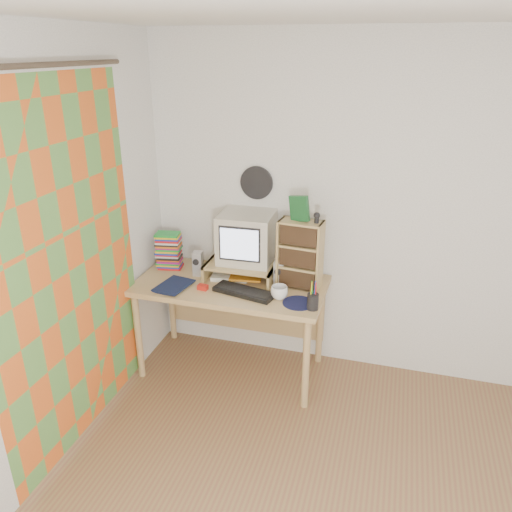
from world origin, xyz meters
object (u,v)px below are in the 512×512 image
Objects in this scene: desk at (233,296)px; crt_monitor at (246,239)px; diary at (162,281)px; dvd_stack at (169,252)px; cd_rack at (300,255)px; keyboard at (244,292)px; mug at (279,292)px.

desk is 0.45m from crt_monitor.
dvd_stack is at bearing 114.64° from diary.
cd_rack is at bearing 2.63° from desk.
desk is 3.59× the size of crt_monitor.
crt_monitor is at bearing 39.24° from diary.
crt_monitor reaches higher than diary.
desk is 5.44× the size of dvd_stack.
desk is 0.55m from diary.
keyboard is 1.72× the size of dvd_stack.
crt_monitor is at bearing 117.26° from keyboard.
dvd_stack is 0.33m from diary.
desk is 3.16× the size of keyboard.
cd_rack is (1.05, -0.05, 0.12)m from dvd_stack.
cd_rack reaches higher than dvd_stack.
dvd_stack is (-0.70, 0.27, 0.11)m from keyboard.
mug is at bearing 12.32° from keyboard.
dvd_stack is 2.16× the size of mug.
mug is (0.41, -0.20, 0.18)m from desk.
desk is 11.76× the size of mug.
dvd_stack reaches higher than desk.
mug is at bearing -26.27° from desk.
crt_monitor is 1.52× the size of dvd_stack.
cd_rack is 0.32m from mug.
keyboard is 3.73× the size of mug.
keyboard is at bearing -31.56° from dvd_stack.
desk is at bearing -17.93° from dvd_stack.
dvd_stack is at bearing -176.79° from cd_rack.
desk is 0.63m from cd_rack.
crt_monitor is 0.88× the size of keyboard.
mug is (-0.09, -0.22, -0.20)m from cd_rack.
keyboard is 0.26m from mug.
cd_rack is (0.42, -0.06, -0.05)m from crt_monitor.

